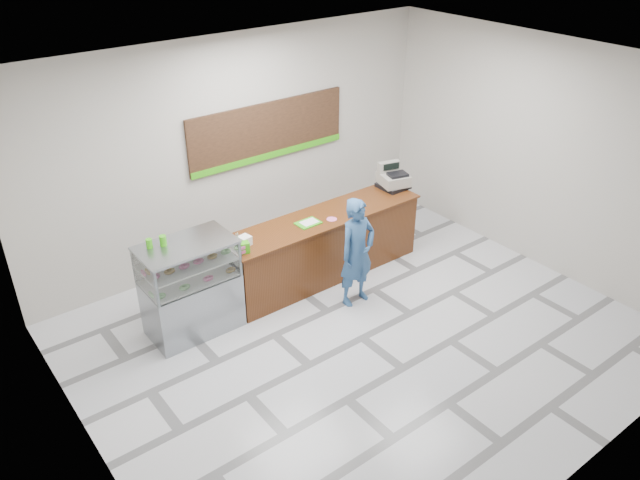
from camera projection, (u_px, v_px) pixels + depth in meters
floor at (362, 338)px, 8.33m from camera, size 7.00×7.00×0.00m
back_wall at (238, 150)px, 9.54m from camera, size 7.00×0.00×7.00m
ceiling at (373, 77)px, 6.61m from camera, size 7.00×7.00×0.00m
sales_counter at (324, 246)px, 9.44m from camera, size 3.26×0.76×1.03m
display_case at (191, 287)px, 8.18m from camera, size 1.22×0.72×1.33m
menu_board at (269, 132)px, 9.71m from camera, size 2.80×0.06×0.90m
cash_register at (393, 179)px, 9.99m from camera, size 0.53×0.54×0.41m
card_terminal at (354, 206)px, 9.42m from camera, size 0.08×0.16×0.04m
serving_tray at (308, 223)px, 8.97m from camera, size 0.35×0.26×0.02m
napkin_box at (245, 241)px, 8.42m from camera, size 0.17×0.17×0.13m
straw_cup at (238, 244)px, 8.33m from camera, size 0.08×0.08×0.12m
promo_box at (243, 248)px, 8.23m from camera, size 0.19×0.15×0.15m
donut_decal at (332, 219)px, 9.09m from camera, size 0.15×0.15×0.00m
green_cup_left at (149, 244)px, 7.75m from camera, size 0.08×0.08×0.12m
green_cup_right at (163, 241)px, 7.79m from camera, size 0.09×0.09×0.14m
customer at (357, 252)px, 8.70m from camera, size 0.60×0.40×1.62m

